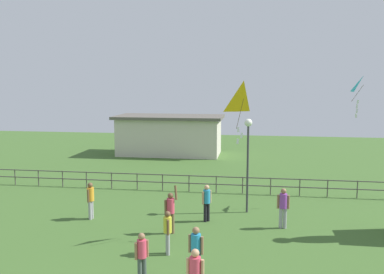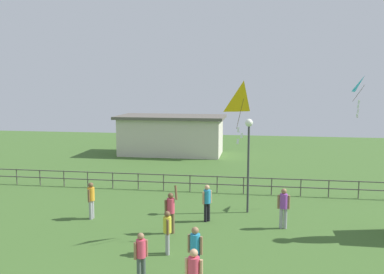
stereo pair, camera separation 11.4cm
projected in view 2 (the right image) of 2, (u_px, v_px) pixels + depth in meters
name	position (u px, v px, depth m)	size (l,w,h in m)	color
lamppost	(249.00, 145.00, 19.25)	(0.36, 0.36, 4.44)	#38383D
person_0	(167.00, 229.00, 14.76)	(0.29, 0.46, 1.59)	#99999E
person_1	(141.00, 254.00, 12.67)	(0.37, 0.35, 1.57)	#3F4C47
person_2	(91.00, 198.00, 18.61)	(0.31, 0.50, 1.67)	#99999E
person_3	(195.00, 249.00, 12.88)	(0.49, 0.31, 1.67)	navy
person_4	(194.00, 274.00, 11.20)	(0.50, 0.31, 1.67)	#3F4C47
person_5	(284.00, 206.00, 17.37)	(0.52, 0.32, 1.72)	#99999E
person_6	(171.00, 210.00, 16.78)	(0.54, 0.33, 1.99)	brown
person_7	(207.00, 201.00, 18.26)	(0.38, 0.38, 1.65)	black
kite_1	(364.00, 86.00, 19.70)	(0.80, 0.91, 1.98)	#19B2B2
kite_3	(243.00, 100.00, 15.35)	(0.99, 1.02, 2.33)	yellow
waterfront_railing	(181.00, 180.00, 23.43)	(36.05, 0.06, 0.95)	#4C4742
pavilion_building	(171.00, 135.00, 35.52)	(9.05, 4.59, 3.32)	beige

